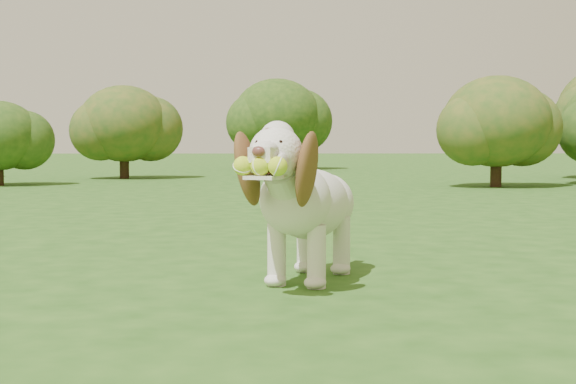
{
  "coord_description": "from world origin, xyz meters",
  "views": [
    {
      "loc": [
        -0.02,
        -3.75,
        0.58
      ],
      "look_at": [
        0.06,
        -0.63,
        0.39
      ],
      "focal_mm": 50.0,
      "sensor_mm": 36.0,
      "label": 1
    }
  ],
  "objects": [
    {
      "name": "shrub_b",
      "position": [
        -2.37,
        9.38,
        0.89
      ],
      "size": [
        1.46,
        1.46,
        1.52
      ],
      "color": "#382314",
      "rests_on": "ground"
    },
    {
      "name": "ground",
      "position": [
        0.0,
        0.0,
        0.0
      ],
      "size": [
        80.0,
        80.0,
        0.0
      ],
      "primitive_type": "plane",
      "color": "#214914",
      "rests_on": "ground"
    },
    {
      "name": "shrub_i",
      "position": [
        0.17,
        13.85,
        1.17
      ],
      "size": [
        1.92,
        1.92,
        1.99
      ],
      "color": "#382314",
      "rests_on": "ground"
    },
    {
      "name": "dog",
      "position": [
        0.13,
        -0.44,
        0.35
      ],
      "size": [
        0.59,
        1.0,
        0.67
      ],
      "rotation": [
        0.0,
        0.0,
        -0.36
      ],
      "color": "silver",
      "rests_on": "ground"
    },
    {
      "name": "shrub_c",
      "position": [
        2.98,
        6.74,
        0.86
      ],
      "size": [
        1.42,
        1.42,
        1.47
      ],
      "color": "#382314",
      "rests_on": "ground"
    }
  ]
}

